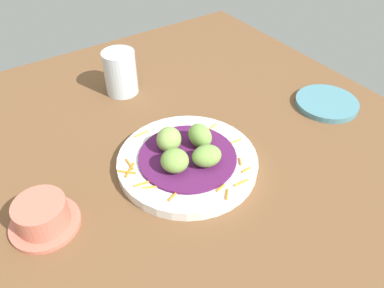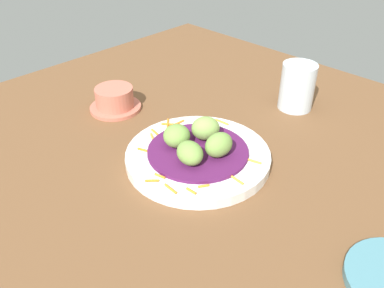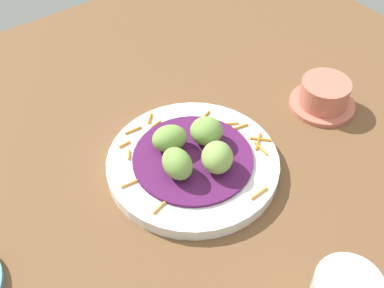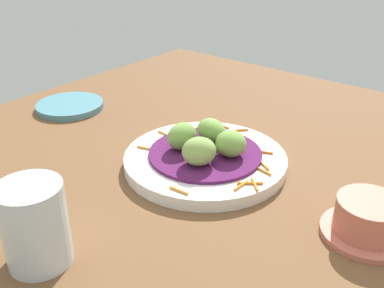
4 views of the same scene
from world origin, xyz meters
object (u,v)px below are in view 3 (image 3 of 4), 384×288
object	(u,v)px
guac_scoop_left	(206,131)
terracotta_bowl	(325,96)
guac_scoop_right	(179,165)
guac_scoop_back	(217,157)
guac_scoop_center	(170,138)
main_plate	(193,164)

from	to	relation	value
guac_scoop_left	terracotta_bowl	size ratio (longest dim) A/B	0.44
guac_scoop_left	guac_scoop_right	size ratio (longest dim) A/B	0.93
terracotta_bowl	guac_scoop_back	bearing A→B (deg)	-84.99
guac_scoop_center	guac_scoop_right	size ratio (longest dim) A/B	0.99
guac_scoop_center	guac_scoop_back	size ratio (longest dim) A/B	1.02
guac_scoop_left	guac_scoop_center	world-z (taller)	guac_scoop_left
main_plate	guac_scoop_back	bearing A→B (deg)	23.97
guac_scoop_right	guac_scoop_back	world-z (taller)	same
guac_scoop_left	guac_scoop_back	bearing A→B (deg)	-21.03
guac_scoop_left	terracotta_bowl	distance (cm)	23.39
guac_scoop_right	main_plate	bearing A→B (deg)	113.97
guac_scoop_left	terracotta_bowl	world-z (taller)	guac_scoop_left
main_plate	terracotta_bowl	size ratio (longest dim) A/B	2.33
main_plate	guac_scoop_center	world-z (taller)	guac_scoop_center
guac_scoop_center	terracotta_bowl	world-z (taller)	guac_scoop_center
guac_scoop_left	terracotta_bowl	bearing A→B (deg)	82.10
main_plate	guac_scoop_left	distance (cm)	5.46
guac_scoop_back	terracotta_bowl	bearing A→B (deg)	95.01
guac_scoop_right	guac_scoop_back	distance (cm)	5.79
guac_scoop_right	terracotta_bowl	distance (cm)	30.63
guac_scoop_back	terracotta_bowl	xyz separation A→B (cm)	(-2.20, 25.13, -2.40)
guac_scoop_left	guac_scoop_center	bearing A→B (deg)	-111.03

